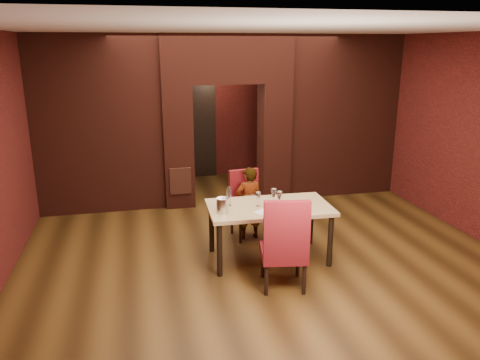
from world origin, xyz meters
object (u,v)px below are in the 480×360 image
Objects in this scene: wine_glass_c at (279,199)px; wine_glass_a at (258,199)px; wine_bucket at (223,205)px; chair_near at (284,241)px; person_seated at (249,203)px; potted_plant at (284,221)px; dining_table at (269,232)px; chair_far at (248,205)px; water_bottle at (229,196)px; wine_glass_b at (274,196)px.

wine_glass_a is at bearing 169.27° from wine_glass_c.
wine_glass_a is 0.55m from wine_bucket.
wine_glass_a is (-0.11, 0.83, 0.30)m from chair_near.
wine_bucket is at bearing -36.91° from chair_near.
person_seated reaches higher than potted_plant.
person_seated is at bearing 85.59° from wine_glass_a.
chair_far is at bearing 98.54° from dining_table.
water_bottle reaches higher than dining_table.
potted_plant is (0.67, 0.84, -0.70)m from wine_glass_a.
chair_far is 0.91× the size of person_seated.
wine_glass_c reaches higher than wine_bucket.
chair_far reaches higher than wine_bucket.
chair_near is 0.95m from wine_glass_b.
chair_far is 1.20m from wine_bucket.
wine_glass_c is (0.23, -0.89, 0.38)m from chair_far.
chair_near is 1.81m from potted_plant.
wine_glass_a is 0.30m from wine_glass_c.
chair_far is 2.51× the size of potted_plant.
wine_glass_c is 1.20m from potted_plant.
water_bottle reaches higher than wine_bucket.
person_seated is at bearing -96.54° from chair_far.
dining_table is at bearing 163.75° from wine_glass_c.
wine_glass_c is at bearing -93.21° from chair_near.
chair_near is (-0.05, -0.81, 0.21)m from dining_table.
wine_glass_b is at bearing 44.22° from dining_table.
potted_plant is at bearing -98.56° from chair_near.
chair_far reaches higher than wine_glass_c.
wine_bucket is (-0.65, 0.69, 0.30)m from chair_near.
wine_glass_b is 0.79× the size of water_bottle.
wine_glass_b reaches higher than potted_plant.
person_seated is at bearing -78.22° from chair_near.
water_bottle is (0.14, 0.26, 0.04)m from wine_bucket.
potted_plant is at bearing -178.67° from person_seated.
chair_near reaches higher than wine_bucket.
dining_table is 1.40× the size of chair_near.
dining_table is 0.83m from person_seated.
wine_glass_c is 0.83m from wine_bucket.
chair_near reaches higher than person_seated.
water_bottle is at bearing -129.72° from chair_far.
dining_table is 0.79m from water_bottle.
chair_far is at bearing -178.97° from potted_plant.
wine_glass_a is 0.25m from wine_glass_b.
wine_glass_a is at bearing -17.71° from water_bottle.
chair_near reaches higher than wine_glass_b.
chair_far is at bearing 104.66° from wine_glass_c.
water_bottle reaches higher than potted_plant.
water_bottle is (-0.55, 0.14, 0.54)m from dining_table.
wine_glass_a is (-0.16, 0.02, 0.51)m from dining_table.
chair_far is 5.08× the size of wine_glass_c.
dining_table is 0.87m from wine_bucket.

